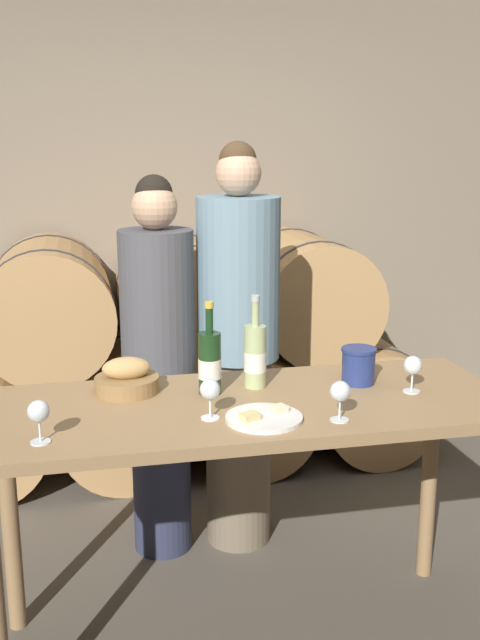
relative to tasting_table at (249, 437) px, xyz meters
The scene contains 14 objects.
stone_wall_back 2.36m from the tasting_table, 90.00° to the left, with size 10.00×0.12×3.20m.
barrel_stack 1.68m from the tasting_table, 90.00° to the left, with size 2.77×0.87×1.28m.
tasting_table is the anchor object (origin of this frame).
person_left 0.77m from the tasting_table, 106.89° to the left, with size 0.31×0.31×1.65m.
person_right 0.75m from the tasting_table, 80.51° to the left, with size 0.35×0.35×1.78m.
wine_bottle_red 0.29m from the tasting_table, 134.56° to the left, with size 0.08×0.08×0.33m.
wine_bottle_white 0.29m from the tasting_table, 69.08° to the left, with size 0.08×0.08×0.33m.
blue_crock 0.49m from the tasting_table, 14.09° to the left, with size 0.13×0.13×0.13m.
bread_basket 0.47m from the tasting_table, 154.47° to the left, with size 0.22×0.22×0.13m.
cheese_plate 0.22m from the tasting_table, 86.87° to the right, with size 0.24×0.24×0.04m.
wine_glass_far_left 0.73m from the tasting_table, 162.81° to the right, with size 0.06×0.06×0.13m.
wine_glass_left 0.29m from the tasting_table, 141.12° to the right, with size 0.06×0.06×0.13m.
wine_glass_center 0.40m from the tasting_table, 43.25° to the right, with size 0.06×0.06×0.13m.
wine_glass_right 0.62m from the tasting_table, ahead, with size 0.06×0.06×0.13m.
Camera 1 is at (-0.53, -2.31, 1.80)m, focal length 42.00 mm.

